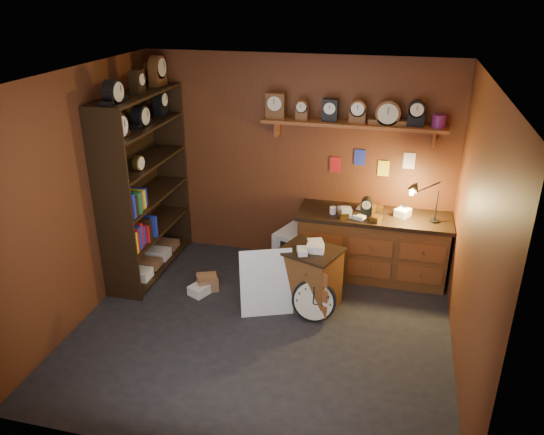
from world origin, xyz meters
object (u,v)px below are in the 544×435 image
(workbench, at_px, (372,242))
(big_round_clock, at_px, (314,301))
(shelving_unit, at_px, (142,178))
(low_cabinet, at_px, (310,275))

(workbench, xyz_separation_m, big_round_clock, (-0.54, -1.16, -0.23))
(shelving_unit, bearing_deg, low_cabinet, -9.91)
(low_cabinet, xyz_separation_m, big_round_clock, (0.10, -0.28, -0.15))
(shelving_unit, xyz_separation_m, workbench, (2.84, 0.49, -0.78))
(shelving_unit, relative_size, low_cabinet, 3.16)
(shelving_unit, xyz_separation_m, big_round_clock, (2.30, -0.66, -1.01))
(big_round_clock, bearing_deg, workbench, 64.96)
(workbench, distance_m, low_cabinet, 1.09)
(low_cabinet, bearing_deg, workbench, 74.98)
(workbench, relative_size, low_cabinet, 2.30)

